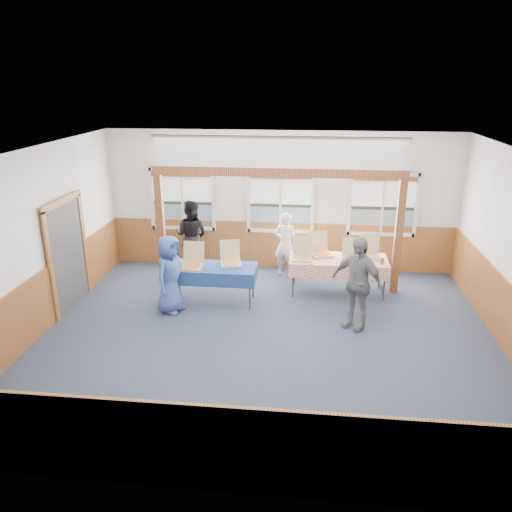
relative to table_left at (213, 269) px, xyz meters
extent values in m
plane|color=#2C3548|center=(1.21, -1.37, -0.70)|extent=(8.00, 8.00, 0.00)
plane|color=white|center=(1.21, -1.37, 2.50)|extent=(8.00, 8.00, 0.00)
plane|color=silver|center=(1.21, 2.13, 0.90)|extent=(8.00, 0.00, 8.00)
plane|color=silver|center=(1.21, -4.87, 0.90)|extent=(8.00, 0.00, 8.00)
plane|color=silver|center=(-2.79, -1.37, 0.90)|extent=(0.00, 8.00, 8.00)
cube|color=brown|center=(1.21, 2.10, -0.15)|extent=(7.98, 0.05, 1.10)
cube|color=brown|center=(1.21, -4.85, -0.15)|extent=(7.98, 0.05, 1.10)
cube|color=brown|center=(-2.77, -1.37, -0.15)|extent=(0.05, 6.98, 1.10)
cube|color=brown|center=(5.18, -1.37, -0.15)|extent=(0.05, 6.98, 1.10)
cube|color=#363636|center=(-2.75, -0.47, 0.35)|extent=(0.06, 1.30, 2.10)
cube|color=white|center=(-1.09, 2.07, 0.21)|extent=(1.52, 0.05, 0.08)
cube|color=white|center=(-1.09, 2.07, 1.59)|extent=(1.52, 0.05, 0.08)
cube|color=white|center=(-1.83, 2.07, 0.90)|extent=(0.08, 0.05, 1.46)
cube|color=white|center=(-0.35, 2.07, 0.90)|extent=(0.08, 0.05, 1.46)
cube|color=white|center=(-1.09, 2.07, 0.90)|extent=(0.05, 0.05, 1.30)
cube|color=slate|center=(-1.09, 2.11, 0.51)|extent=(1.40, 0.02, 0.52)
cube|color=#1D3319|center=(-1.09, 2.11, 0.81)|extent=(1.40, 0.02, 0.08)
cube|color=silver|center=(-1.09, 2.11, 1.20)|extent=(1.40, 0.02, 0.70)
cube|color=brown|center=(-1.09, 2.05, 1.49)|extent=(1.40, 0.07, 0.10)
cube|color=white|center=(1.21, 2.07, 0.21)|extent=(1.52, 0.05, 0.08)
cube|color=white|center=(1.21, 2.07, 1.59)|extent=(1.52, 0.05, 0.08)
cube|color=white|center=(0.47, 2.07, 0.90)|extent=(0.08, 0.05, 1.46)
cube|color=white|center=(1.95, 2.07, 0.90)|extent=(0.08, 0.05, 1.46)
cube|color=white|center=(1.21, 2.07, 0.90)|extent=(0.05, 0.05, 1.30)
cube|color=slate|center=(1.21, 2.11, 0.51)|extent=(1.40, 0.02, 0.52)
cube|color=#1D3319|center=(1.21, 2.11, 0.81)|extent=(1.40, 0.02, 0.08)
cube|color=silver|center=(1.21, 2.11, 1.20)|extent=(1.40, 0.02, 0.70)
cube|color=brown|center=(1.21, 2.05, 1.49)|extent=(1.40, 0.07, 0.10)
cube|color=white|center=(3.51, 2.07, 0.21)|extent=(1.52, 0.05, 0.08)
cube|color=white|center=(3.51, 2.07, 1.59)|extent=(1.52, 0.05, 0.08)
cube|color=white|center=(2.77, 2.07, 0.90)|extent=(0.08, 0.05, 1.46)
cube|color=white|center=(4.25, 2.07, 0.90)|extent=(0.08, 0.05, 1.46)
cube|color=white|center=(3.51, 2.07, 0.90)|extent=(0.05, 0.05, 1.30)
cube|color=slate|center=(3.51, 2.11, 0.51)|extent=(1.40, 0.02, 0.52)
cube|color=#1D3319|center=(3.51, 2.11, 0.81)|extent=(1.40, 0.02, 0.08)
cube|color=silver|center=(3.51, 2.11, 1.20)|extent=(1.40, 0.02, 0.70)
cube|color=brown|center=(3.51, 2.05, 1.49)|extent=(1.40, 0.07, 0.10)
cube|color=#562913|center=(-1.29, 0.93, 0.50)|extent=(0.15, 0.15, 2.40)
cube|color=#562913|center=(3.71, 0.93, 0.50)|extent=(0.15, 0.15, 2.40)
cube|color=#562913|center=(1.21, 0.93, 1.79)|extent=(5.15, 0.18, 0.18)
cylinder|color=#363636|center=(-0.77, -0.29, -0.33)|extent=(0.04, 0.04, 0.73)
cylinder|color=#363636|center=(-0.77, 0.29, -0.33)|extent=(0.04, 0.04, 0.73)
cylinder|color=#363636|center=(0.77, -0.29, -0.33)|extent=(0.04, 0.04, 0.73)
cylinder|color=#363636|center=(0.77, 0.29, -0.33)|extent=(0.04, 0.04, 0.73)
cube|color=#363636|center=(0.00, 0.00, 0.04)|extent=(1.72, 0.83, 0.03)
cube|color=navy|center=(0.00, 0.00, 0.06)|extent=(1.79, 0.90, 0.01)
cube|color=navy|center=(0.00, -0.38, -0.09)|extent=(1.72, 0.15, 0.28)
cube|color=navy|center=(0.00, 0.38, -0.09)|extent=(1.72, 0.15, 0.28)
cylinder|color=#363636|center=(1.59, 0.38, -0.33)|extent=(0.04, 0.04, 0.73)
cylinder|color=#363636|center=(1.59, 1.07, -0.33)|extent=(0.04, 0.04, 0.73)
cylinder|color=#363636|center=(3.42, 0.38, -0.33)|extent=(0.04, 0.04, 0.73)
cylinder|color=#363636|center=(3.42, 1.07, -0.33)|extent=(0.04, 0.04, 0.73)
cube|color=#363636|center=(2.51, 0.72, 0.04)|extent=(2.05, 1.09, 0.03)
cube|color=red|center=(2.51, 0.72, 0.06)|extent=(2.12, 1.16, 0.01)
cube|color=red|center=(2.51, 0.29, -0.09)|extent=(1.99, 0.30, 0.28)
cube|color=red|center=(2.51, 1.16, -0.09)|extent=(1.99, 0.30, 0.28)
cube|color=tan|center=(-0.40, -0.15, 0.08)|extent=(0.43, 0.43, 0.05)
cylinder|color=gold|center=(-0.40, -0.15, 0.12)|extent=(0.38, 0.38, 0.01)
cube|color=tan|center=(-0.39, 0.10, 0.32)|extent=(0.42, 0.11, 0.42)
cube|color=tan|center=(0.35, 0.12, 0.08)|extent=(0.48, 0.48, 0.05)
cylinder|color=tan|center=(0.35, 0.12, 0.11)|extent=(0.42, 0.42, 0.01)
cube|color=tan|center=(0.29, 0.36, 0.30)|extent=(0.41, 0.18, 0.40)
cube|color=tan|center=(1.76, 0.58, 0.08)|extent=(0.40, 0.40, 0.04)
cylinder|color=gold|center=(1.76, 0.58, 0.11)|extent=(0.35, 0.35, 0.01)
cube|color=tan|center=(1.75, 0.82, 0.30)|extent=(0.40, 0.10, 0.39)
cube|color=tan|center=(2.16, 0.87, 0.08)|extent=(0.53, 0.53, 0.05)
cylinder|color=gold|center=(2.16, 0.87, 0.12)|extent=(0.46, 0.46, 0.01)
cube|color=tan|center=(2.08, 1.12, 0.31)|extent=(0.43, 0.22, 0.41)
cube|color=tan|center=(2.76, 0.60, 0.08)|extent=(0.41, 0.41, 0.04)
cylinder|color=gold|center=(2.76, 0.60, 0.11)|extent=(0.36, 0.36, 0.01)
cube|color=tan|center=(2.77, 0.84, 0.29)|extent=(0.39, 0.12, 0.38)
cube|color=tan|center=(3.16, 0.82, 0.08)|extent=(0.41, 0.41, 0.05)
cylinder|color=tan|center=(3.16, 0.82, 0.11)|extent=(0.36, 0.36, 0.01)
cube|color=tan|center=(3.16, 1.07, 0.31)|extent=(0.41, 0.10, 0.40)
cylinder|color=black|center=(-0.75, 0.00, 0.08)|extent=(0.42, 0.42, 0.03)
cylinder|color=silver|center=(-0.75, 0.00, 0.10)|extent=(0.09, 0.09, 0.04)
sphere|color=#356827|center=(-0.64, 0.00, 0.11)|extent=(0.09, 0.09, 0.09)
sphere|color=#BABAA8|center=(-0.68, 0.09, 0.11)|extent=(0.09, 0.09, 0.09)
sphere|color=#356827|center=(-0.78, 0.11, 0.11)|extent=(0.09, 0.09, 0.09)
sphere|color=#BABAA8|center=(-0.85, 0.05, 0.11)|extent=(0.09, 0.09, 0.09)
sphere|color=#356827|center=(-0.85, -0.05, 0.11)|extent=(0.09, 0.09, 0.09)
sphere|color=#BABAA8|center=(-0.78, -0.11, 0.11)|extent=(0.09, 0.09, 0.09)
sphere|color=#356827|center=(-0.68, -0.09, 0.11)|extent=(0.09, 0.09, 0.09)
cylinder|color=#975919|center=(3.36, 0.47, 0.14)|extent=(0.07, 0.07, 0.15)
imported|color=silver|center=(1.37, 1.54, 0.05)|extent=(0.63, 0.50, 1.50)
imported|color=black|center=(-0.83, 1.73, 0.14)|extent=(0.94, 0.80, 1.68)
imported|color=#3B5194|center=(-0.72, -0.53, 0.07)|extent=(0.69, 0.86, 1.53)
imported|color=slate|center=(2.76, -0.79, 0.16)|extent=(1.06, 0.92, 1.72)
camera|label=1|loc=(1.86, -9.09, 3.59)|focal=35.00mm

